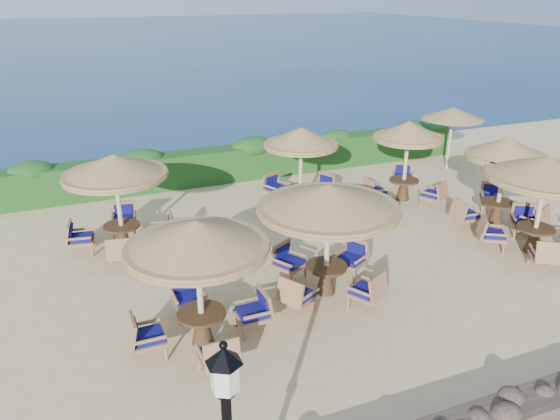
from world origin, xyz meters
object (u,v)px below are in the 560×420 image
(cafe_set_3, at_px, (117,186))
(cafe_set_4, at_px, (301,159))
(cafe_set_2, at_px, (544,185))
(cafe_set_0, at_px, (198,262))
(extra_parasol, at_px, (453,114))
(cafe_set_6, at_px, (504,167))
(cafe_set_1, at_px, (328,217))
(cafe_set_5, at_px, (407,149))

(cafe_set_3, height_order, cafe_set_4, same)
(cafe_set_2, relative_size, cafe_set_4, 1.07)
(cafe_set_0, xyz_separation_m, cafe_set_4, (4.73, 5.73, -0.14))
(extra_parasol, bearing_deg, cafe_set_6, -113.07)
(cafe_set_1, distance_m, cafe_set_4, 5.19)
(extra_parasol, relative_size, cafe_set_2, 0.79)
(cafe_set_1, bearing_deg, cafe_set_6, 13.89)
(cafe_set_6, bearing_deg, cafe_set_0, -165.99)
(cafe_set_6, bearing_deg, cafe_set_3, 166.52)
(cafe_set_5, bearing_deg, cafe_set_4, 170.88)
(cafe_set_3, xyz_separation_m, cafe_set_6, (10.52, -2.52, -0.02))
(cafe_set_1, bearing_deg, extra_parasol, 37.21)
(cafe_set_0, xyz_separation_m, cafe_set_2, (9.21, 0.58, 0.07))
(cafe_set_3, bearing_deg, cafe_set_4, 8.20)
(cafe_set_0, xyz_separation_m, cafe_set_5, (8.23, 5.17, -0.06))
(cafe_set_2, xyz_separation_m, cafe_set_3, (-10.09, 4.35, -0.08))
(cafe_set_4, distance_m, cafe_set_6, 5.93)
(cafe_set_0, bearing_deg, cafe_set_6, 14.01)
(cafe_set_2, bearing_deg, cafe_set_5, 102.06)
(cafe_set_0, relative_size, cafe_set_3, 0.98)
(cafe_set_1, xyz_separation_m, cafe_set_4, (1.59, 4.94, -0.25))
(cafe_set_1, relative_size, cafe_set_6, 1.15)
(cafe_set_0, bearing_deg, cafe_set_1, 14.25)
(cafe_set_0, distance_m, cafe_set_6, 9.93)
(cafe_set_2, relative_size, cafe_set_6, 1.11)
(cafe_set_1, height_order, cafe_set_6, same)
(cafe_set_0, distance_m, cafe_set_3, 5.00)
(cafe_set_5, bearing_deg, cafe_set_1, -139.35)
(cafe_set_1, distance_m, cafe_set_6, 6.70)
(extra_parasol, relative_size, cafe_set_1, 0.75)
(cafe_set_4, relative_size, cafe_set_5, 1.03)
(cafe_set_1, bearing_deg, cafe_set_0, -165.75)
(cafe_set_4, bearing_deg, cafe_set_1, -107.87)
(cafe_set_3, distance_m, cafe_set_5, 9.11)
(cafe_set_1, xyz_separation_m, cafe_set_5, (5.09, 4.37, -0.16))
(cafe_set_0, xyz_separation_m, cafe_set_3, (-0.88, 4.92, -0.01))
(cafe_set_5, bearing_deg, extra_parasol, 31.59)
(cafe_set_2, xyz_separation_m, cafe_set_6, (0.42, 1.83, -0.11))
(cafe_set_4, height_order, cafe_set_6, same)
(cafe_set_4, xyz_separation_m, cafe_set_6, (4.91, -3.33, 0.11))
(cafe_set_5, distance_m, cafe_set_6, 3.10)
(cafe_set_2, bearing_deg, extra_parasol, 69.53)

